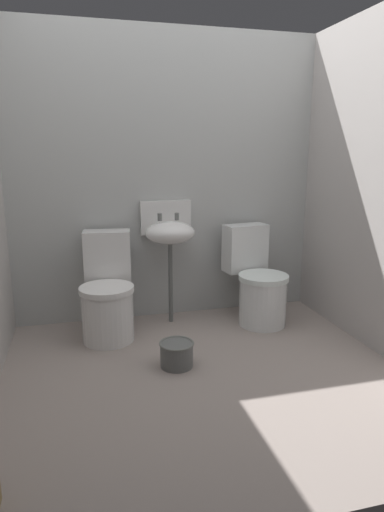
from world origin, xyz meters
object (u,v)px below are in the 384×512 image
toilet_left (108,296)px  sink (169,232)px  toilet_right (257,284)px  bucket (177,353)px

toilet_left → sink: bearing=-153.3°
toilet_left → sink: (0.52, 0.19, 0.43)m
toilet_right → bucket: toilet_right is taller
toilet_left → bucket: size_ratio=3.36×
toilet_right → sink: 0.84m
sink → bucket: sink is taller
toilet_left → sink: size_ratio=0.79×
bucket → toilet_right: bearing=37.0°
toilet_right → sink: sink is taller
sink → bucket: bearing=-98.9°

